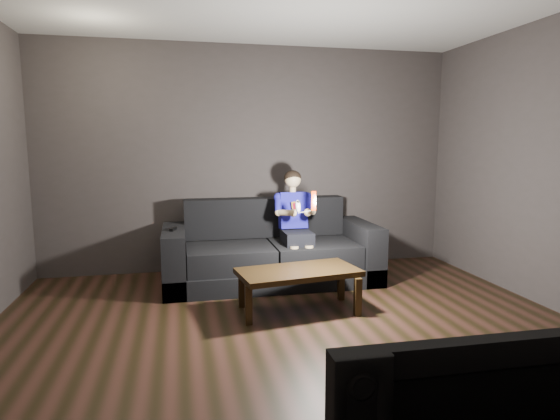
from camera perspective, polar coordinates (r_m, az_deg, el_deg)
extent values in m
plane|color=black|center=(3.63, 2.98, -17.00)|extent=(5.00, 5.00, 0.00)
cube|color=#3A3533|center=(5.74, -3.49, 6.22)|extent=(5.00, 0.04, 2.70)
cube|color=black|center=(5.28, -1.10, -7.67)|extent=(2.34, 1.01, 0.20)
cube|color=black|center=(5.06, -6.11, -5.82)|extent=(0.92, 0.71, 0.24)
cube|color=black|center=(5.24, 4.17, -5.31)|extent=(0.92, 0.71, 0.24)
cube|color=black|center=(5.53, -1.89, -0.86)|extent=(1.87, 0.23, 0.46)
cube|color=black|center=(5.14, -12.77, -5.82)|extent=(0.23, 1.01, 0.64)
cube|color=black|center=(5.52, 9.71, -4.76)|extent=(0.23, 1.01, 0.64)
cube|color=black|center=(5.12, 2.08, -3.38)|extent=(0.30, 0.38, 0.14)
cube|color=navy|center=(5.27, 1.56, -0.04)|extent=(0.30, 0.22, 0.42)
cube|color=gold|center=(5.18, 1.79, 0.49)|extent=(0.09, 0.09, 0.10)
cube|color=#B00F28|center=(5.17, 1.80, 0.49)|extent=(0.06, 0.06, 0.07)
cylinder|color=#E1C08B|center=(5.24, 1.57, 2.48)|extent=(0.07, 0.07, 0.06)
sphere|color=#E1C08B|center=(5.23, 1.57, 3.75)|extent=(0.18, 0.18, 0.18)
ellipsoid|color=black|center=(5.24, 1.55, 3.98)|extent=(0.19, 0.19, 0.16)
cylinder|color=navy|center=(5.15, -0.29, 0.63)|extent=(0.08, 0.23, 0.19)
cylinder|color=navy|center=(5.24, 3.72, 0.74)|extent=(0.08, 0.23, 0.19)
cylinder|color=#E1C08B|center=(5.02, 0.71, -0.10)|extent=(0.14, 0.24, 0.10)
cylinder|color=#E1C08B|center=(5.08, 3.72, -0.01)|extent=(0.14, 0.24, 0.10)
sphere|color=#E1C08B|center=(4.94, 1.59, -0.36)|extent=(0.09, 0.09, 0.09)
sphere|color=#E1C08B|center=(4.98, 3.40, -0.30)|extent=(0.09, 0.09, 0.09)
cylinder|color=#E1C08B|center=(4.96, 1.74, -6.40)|extent=(0.09, 0.09, 0.34)
cylinder|color=#E1C08B|center=(5.00, 3.55, -6.29)|extent=(0.09, 0.09, 0.34)
cube|color=red|center=(4.75, 4.12, 1.11)|extent=(0.06, 0.08, 0.20)
cube|color=#6E0A01|center=(4.72, 4.21, 1.75)|extent=(0.03, 0.02, 0.03)
cylinder|color=silver|center=(4.73, 4.20, 0.91)|extent=(0.02, 0.01, 0.02)
ellipsoid|color=silver|center=(4.72, 2.21, 0.47)|extent=(0.07, 0.09, 0.14)
cylinder|color=black|center=(4.68, 2.31, 1.03)|extent=(0.02, 0.01, 0.02)
cube|color=black|center=(5.02, -12.89, -2.27)|extent=(0.08, 0.15, 0.03)
cube|color=black|center=(5.06, -12.89, -2.00)|extent=(0.02, 0.02, 0.00)
cube|color=black|center=(4.32, 2.25, -7.57)|extent=(1.16, 0.70, 0.05)
cube|color=black|center=(4.08, -3.86, -11.47)|extent=(0.06, 0.06, 0.35)
cube|color=black|center=(4.32, 9.46, -10.41)|extent=(0.06, 0.06, 0.35)
cube|color=black|center=(4.49, -4.70, -9.59)|extent=(0.06, 0.06, 0.35)
cube|color=black|center=(4.72, 7.45, -8.77)|extent=(0.06, 0.06, 0.35)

